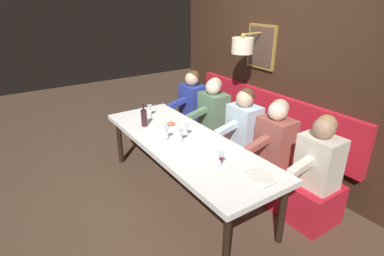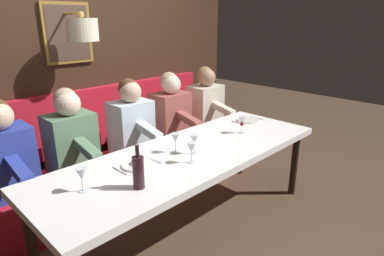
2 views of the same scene
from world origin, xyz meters
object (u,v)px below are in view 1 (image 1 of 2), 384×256
diner_near (276,135)px  wine_glass_3 (187,128)px  diner_far (213,106)px  wine_bottle (144,118)px  diner_farthest (193,97)px  diner_nearest (320,155)px  dining_table (185,146)px  diner_middle (244,120)px  wine_glass_1 (221,156)px  wine_glass_0 (150,108)px  wine_glass_4 (181,133)px  wine_glass_2 (167,131)px

diner_near → wine_glass_3: bearing=140.3°
diner_far → wine_bottle: 1.08m
diner_far → diner_farthest: 0.54m
diner_nearest → wine_bottle: (-1.07, 1.83, 0.04)m
dining_table → diner_near: size_ratio=3.31×
diner_middle → wine_glass_1: diner_middle is taller
wine_bottle → wine_glass_1: bearing=-82.9°
wine_glass_0 → wine_glass_3: bearing=-86.5°
wine_glass_1 → wine_glass_3: bearing=82.4°
wine_glass_0 → wine_glass_4: 0.95m
dining_table → wine_bottle: bearing=106.2°
diner_near → wine_glass_4: bearing=148.3°
diner_near → wine_bottle: diner_near is taller
diner_middle → wine_bottle: size_ratio=2.64×
wine_glass_0 → diner_far: bearing=-21.9°
diner_nearest → diner_far: (0.00, 1.77, 0.00)m
wine_glass_4 → diner_farthest: bearing=50.9°
dining_table → wine_glass_1: (-0.02, -0.70, 0.18)m
diner_middle → diner_far: bearing=90.0°
wine_glass_2 → wine_glass_0: bearing=76.9°
wine_glass_2 → wine_glass_4: bearing=-53.0°
wine_glass_0 → wine_glass_4: size_ratio=1.00×
wine_glass_1 → wine_glass_2: bearing=99.3°
diner_nearest → diner_middle: bearing=90.0°
diner_nearest → diner_farthest: size_ratio=1.00×
diner_middle → wine_glass_4: diner_middle is taller
wine_glass_1 → wine_bottle: (-0.17, 1.36, 0.00)m
diner_near → wine_glass_4: (-0.93, 0.58, 0.04)m
diner_nearest → wine_glass_0: 2.28m
dining_table → diner_near: (0.88, -0.58, 0.14)m
diner_farthest → wine_glass_1: (-0.90, -1.84, 0.04)m
wine_glass_2 → dining_table: bearing=-40.3°
wine_glass_3 → wine_glass_0: bearing=93.5°
diner_middle → wine_glass_2: (-1.04, 0.18, 0.04)m
diner_near → diner_middle: size_ratio=1.00×
diner_middle → wine_glass_2: bearing=170.1°
dining_table → diner_far: diner_far is taller
diner_nearest → diner_near: 0.59m
wine_glass_2 → wine_glass_4: 0.18m
diner_nearest → wine_glass_4: bearing=128.8°
wine_glass_3 → wine_glass_1: bearing=-97.6°
diner_middle → wine_glass_0: diner_middle is taller
dining_table → wine_glass_0: size_ratio=15.98×
dining_table → wine_glass_3: size_ratio=15.98×
dining_table → diner_nearest: size_ratio=3.31×
dining_table → diner_near: bearing=-33.5°
wine_glass_3 → wine_glass_4: bearing=-146.1°
diner_nearest → wine_glass_0: size_ratio=4.82×
diner_farthest → diner_nearest: bearing=-90.0°
diner_middle → wine_glass_0: (-0.85, 0.99, 0.04)m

